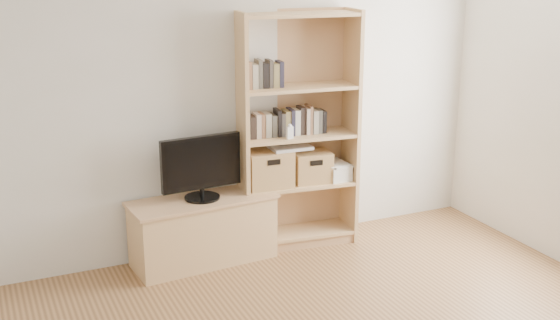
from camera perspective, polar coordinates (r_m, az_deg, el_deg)
back_wall at (r=5.75m, az=-3.50°, el=5.17°), size 4.50×0.02×2.60m
tv_stand at (r=5.74m, az=-6.25°, el=-5.80°), size 1.17×0.52×0.52m
bookshelf at (r=5.84m, az=1.47°, el=2.32°), size 1.03×0.45×1.99m
television at (r=5.55m, az=-6.43°, el=-0.62°), size 0.66×0.10×0.52m
books_row_mid at (r=5.84m, az=1.40°, el=3.27°), size 0.88×0.28×0.23m
books_row_upper at (r=5.69m, az=-0.69°, el=6.98°), size 0.41×0.20×0.21m
baby_monitor at (r=5.70m, az=0.80°, el=2.24°), size 0.05×0.03×0.10m
basket_left at (r=5.83m, az=-0.99°, el=-0.66°), size 0.39×0.33×0.31m
basket_right at (r=5.96m, az=2.56°, el=-0.53°), size 0.35×0.30×0.26m
laptop at (r=5.84m, az=0.81°, el=1.07°), size 0.35×0.25×0.03m
magazine_stack at (r=6.06m, az=4.51°, el=-0.93°), size 0.20×0.28×0.13m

